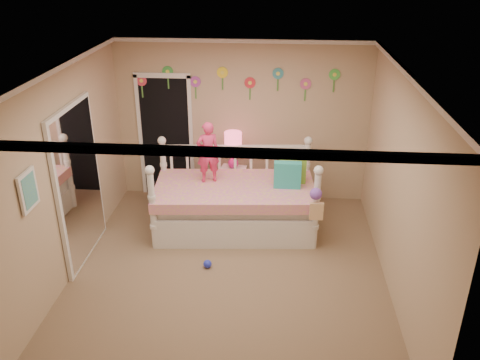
# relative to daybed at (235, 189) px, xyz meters

# --- Properties ---
(floor) EXTENTS (4.00, 4.50, 0.01)m
(floor) POSITION_rel_daybed_xyz_m (0.02, -1.16, -0.64)
(floor) COLOR #7F684C
(floor) RESTS_ON ground
(ceiling) EXTENTS (4.00, 4.50, 0.01)m
(ceiling) POSITION_rel_daybed_xyz_m (0.02, -1.16, 1.96)
(ceiling) COLOR white
(ceiling) RESTS_ON floor
(back_wall) EXTENTS (4.00, 0.01, 2.60)m
(back_wall) POSITION_rel_daybed_xyz_m (0.02, 1.09, 0.66)
(back_wall) COLOR tan
(back_wall) RESTS_ON floor
(left_wall) EXTENTS (0.01, 4.50, 2.60)m
(left_wall) POSITION_rel_daybed_xyz_m (-1.98, -1.16, 0.66)
(left_wall) COLOR tan
(left_wall) RESTS_ON floor
(right_wall) EXTENTS (0.01, 4.50, 2.60)m
(right_wall) POSITION_rel_daybed_xyz_m (2.02, -1.16, 0.66)
(right_wall) COLOR tan
(right_wall) RESTS_ON floor
(crown_molding) EXTENTS (4.00, 4.50, 0.06)m
(crown_molding) POSITION_rel_daybed_xyz_m (0.02, -1.16, 1.93)
(crown_molding) COLOR white
(crown_molding) RESTS_ON ceiling
(daybed) EXTENTS (2.44, 1.44, 1.27)m
(daybed) POSITION_rel_daybed_xyz_m (0.00, 0.00, 0.00)
(daybed) COLOR white
(daybed) RESTS_ON floor
(pillow_turquoise) EXTENTS (0.38, 0.14, 0.38)m
(pillow_turquoise) POSITION_rel_daybed_xyz_m (0.75, -0.01, 0.26)
(pillow_turquoise) COLOR teal
(pillow_turquoise) RESTS_ON daybed
(pillow_lime) EXTENTS (0.39, 0.16, 0.37)m
(pillow_lime) POSITION_rel_daybed_xyz_m (0.83, 0.17, 0.25)
(pillow_lime) COLOR #81BA38
(pillow_lime) RESTS_ON daybed
(child) EXTENTS (0.38, 0.31, 0.91)m
(child) POSITION_rel_daybed_xyz_m (-0.39, 0.10, 0.53)
(child) COLOR #EF366E
(child) RESTS_ON daybed
(nightstand) EXTENTS (0.44, 0.36, 0.66)m
(nightstand) POSITION_rel_daybed_xyz_m (-0.09, 0.72, -0.31)
(nightstand) COLOR white
(nightstand) RESTS_ON floor
(table_lamp) EXTENTS (0.27, 0.27, 0.60)m
(table_lamp) POSITION_rel_daybed_xyz_m (-0.09, 0.72, 0.42)
(table_lamp) COLOR #E11E88
(table_lamp) RESTS_ON nightstand
(closet_doorway) EXTENTS (0.90, 0.04, 2.07)m
(closet_doorway) POSITION_rel_daybed_xyz_m (-1.23, 1.08, 0.40)
(closet_doorway) COLOR black
(closet_doorway) RESTS_ON back_wall
(flower_decals) EXTENTS (3.40, 0.02, 0.50)m
(flower_decals) POSITION_rel_daybed_xyz_m (-0.07, 1.08, 1.30)
(flower_decals) COLOR #B2668C
(flower_decals) RESTS_ON back_wall
(mirror_closet) EXTENTS (0.07, 1.30, 2.10)m
(mirror_closet) POSITION_rel_daybed_xyz_m (-1.94, -0.86, 0.41)
(mirror_closet) COLOR white
(mirror_closet) RESTS_ON left_wall
(wall_picture) EXTENTS (0.05, 0.34, 0.42)m
(wall_picture) POSITION_rel_daybed_xyz_m (-1.95, -2.06, 0.91)
(wall_picture) COLOR white
(wall_picture) RESTS_ON left_wall
(hanging_bag) EXTENTS (0.20, 0.16, 0.36)m
(hanging_bag) POSITION_rel_daybed_xyz_m (1.12, -0.66, 0.14)
(hanging_bag) COLOR beige
(hanging_bag) RESTS_ON daybed
(toy_scatter) EXTENTS (1.00, 1.41, 0.11)m
(toy_scatter) POSITION_rel_daybed_xyz_m (-0.42, -0.85, -0.58)
(toy_scatter) COLOR #996666
(toy_scatter) RESTS_ON floor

